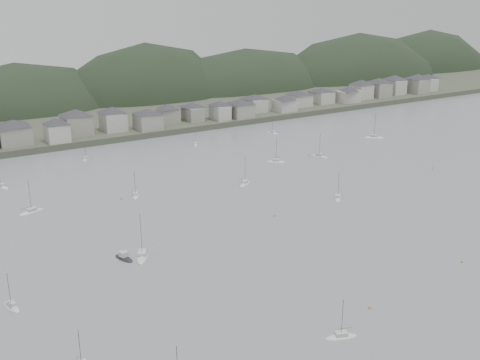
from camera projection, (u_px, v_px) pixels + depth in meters
ground at (402, 283)px, 140.41m from camera, size 900.00×900.00×0.00m
far_shore_land at (63, 99)px, 377.27m from camera, size 900.00×250.00×3.00m
forested_ridge at (84, 125)px, 363.09m from camera, size 851.55×103.94×102.57m
waterfront_town at (213, 108)px, 310.86m from camera, size 451.48×28.46×12.92m
sailboat_lead at (32, 212)px, 185.70m from camera, size 9.17×5.06×11.95m
moored_fleet at (200, 211)px, 186.23m from camera, size 232.95×164.99×13.57m
motor_launch_far at (124, 258)px, 153.15m from camera, size 4.28×7.23×3.65m
mooring_buoys at (297, 220)px, 178.84m from camera, size 174.39×108.71×0.70m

